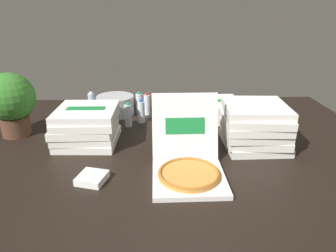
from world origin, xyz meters
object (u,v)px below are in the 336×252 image
pizza_stack_right_near (255,126)px  water_bottle_3 (139,104)px  pizza_stack_right_mid (86,126)px  water_bottle_1 (128,115)px  open_pizza_box (188,160)px  potted_plant (11,101)px  napkin_pile (92,178)px  pizza_stack_center_far (215,109)px  water_bottle_4 (110,113)px  water_bottle_5 (92,103)px  water_bottle_2 (141,112)px  water_bottle_0 (147,104)px  ice_bucket (116,105)px

pizza_stack_right_near → water_bottle_3: (-0.82, 0.71, -0.06)m
pizza_stack_right_mid → water_bottle_1: (0.27, 0.29, -0.03)m
water_bottle_3 → open_pizza_box: bearing=-72.6°
potted_plant → napkin_pile: (0.69, -0.67, -0.25)m
pizza_stack_right_near → napkin_pile: bearing=-158.7°
pizza_stack_right_mid → pizza_stack_center_far: 1.10m
water_bottle_3 → water_bottle_1: bearing=-104.1°
water_bottle_4 → water_bottle_5: 0.33m
potted_plant → pizza_stack_right_mid: bearing=-15.5°
water_bottle_1 → potted_plant: bearing=-170.6°
pizza_stack_right_mid → pizza_stack_center_far: bearing=24.6°
water_bottle_1 → napkin_pile: 0.83m
water_bottle_2 → water_bottle_0: bearing=76.7°
water_bottle_3 → napkin_pile: bearing=-100.9°
water_bottle_1 → water_bottle_5: 0.49m
pizza_stack_right_near → napkin_pile: size_ratio=3.07×
water_bottle_3 → water_bottle_5: size_ratio=1.00×
pizza_stack_right_mid → pizza_stack_center_far: (1.00, 0.46, -0.05)m
pizza_stack_center_far → water_bottle_1: bearing=-167.3°
open_pizza_box → water_bottle_1: 0.84m
water_bottle_5 → napkin_pile: (0.21, -1.14, -0.07)m
water_bottle_3 → pizza_stack_center_far: bearing=-11.5°
ice_bucket → water_bottle_2: water_bottle_2 is taller
water_bottle_1 → water_bottle_2: bearing=38.0°
pizza_stack_center_far → napkin_pile: pizza_stack_center_far is taller
pizza_stack_center_far → water_bottle_1: water_bottle_1 is taller
pizza_stack_right_mid → water_bottle_3: bearing=60.1°
water_bottle_2 → pizza_stack_right_near: bearing=-31.6°
water_bottle_5 → pizza_stack_right_near: bearing=-30.7°
water_bottle_0 → napkin_pile: 1.12m
water_bottle_1 → water_bottle_3: same height
pizza_stack_center_far → napkin_pile: 1.31m
pizza_stack_center_far → ice_bucket: (-0.87, 0.12, 0.01)m
open_pizza_box → water_bottle_2: bearing=110.1°
napkin_pile → open_pizza_box: bearing=7.2°
ice_bucket → water_bottle_3: (0.21, 0.01, 0.01)m
water_bottle_0 → water_bottle_5: 0.50m
water_bottle_0 → potted_plant: bearing=-157.3°
water_bottle_2 → water_bottle_4: bearing=-177.0°
pizza_stack_right_mid → pizza_stack_right_near: size_ratio=0.96×
water_bottle_2 → water_bottle_3: size_ratio=1.00×
ice_bucket → water_bottle_0: 0.28m
open_pizza_box → napkin_pile: 0.55m
ice_bucket → water_bottle_5: size_ratio=1.68×
water_bottle_0 → pizza_stack_right_near: bearing=-42.2°
ice_bucket → water_bottle_3: 0.21m
pizza_stack_center_far → ice_bucket: size_ratio=1.32×
open_pizza_box → water_bottle_0: (-0.26, 1.01, 0.01)m
pizza_stack_center_far → water_bottle_2: size_ratio=2.21×
pizza_stack_center_far → water_bottle_0: water_bottle_0 is taller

